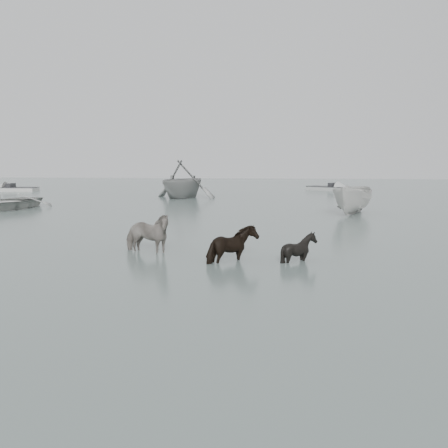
{
  "coord_description": "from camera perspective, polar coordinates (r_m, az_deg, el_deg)",
  "views": [
    {
      "loc": [
        1.31,
        -12.77,
        2.78
      ],
      "look_at": [
        -0.29,
        1.31,
        1.0
      ],
      "focal_mm": 40.0,
      "sensor_mm": 36.0,
      "label": 1
    }
  ],
  "objects": [
    {
      "name": "rowboat_trail",
      "position": [
        38.41,
        -4.71,
        5.24
      ],
      "size": [
        6.56,
        7.05,
        3.02
      ],
      "primitive_type": "imported",
      "rotation": [
        0.0,
        0.0,
        2.81
      ],
      "color": "gray",
      "rests_on": "ground"
    },
    {
      "name": "rowboat_lead",
      "position": [
        32.06,
        -23.26,
        2.53
      ],
      "size": [
        3.74,
        5.11,
        1.03
      ],
      "primitive_type": "imported",
      "rotation": [
        0.0,
        0.0,
        -0.04
      ],
      "color": "#A4A4A0",
      "rests_on": "ground"
    },
    {
      "name": "pony_black",
      "position": [
        14.12,
        8.58,
        -1.96
      ],
      "size": [
        1.08,
        0.97,
        1.12
      ],
      "primitive_type": "imported",
      "rotation": [
        0.0,
        0.0,
        1.5
      ],
      "color": "black",
      "rests_on": "ground"
    },
    {
      "name": "pony_dark",
      "position": [
        13.84,
        1.06,
        -1.71
      ],
      "size": [
        1.47,
        1.58,
        1.3
      ],
      "primitive_type": "imported",
      "rotation": [
        0.0,
        0.0,
        1.23
      ],
      "color": "black",
      "rests_on": "ground"
    },
    {
      "name": "skiff_outer",
      "position": [
        50.87,
        -22.58,
        3.9
      ],
      "size": [
        5.14,
        1.84,
        0.75
      ],
      "primitive_type": null,
      "rotation": [
        0.0,
        0.0,
        3.19
      ],
      "color": "#B8B8B3",
      "rests_on": "ground"
    },
    {
      "name": "boat_small",
      "position": [
        27.27,
        14.57,
        2.86
      ],
      "size": [
        3.15,
        4.69,
        1.69
      ],
      "primitive_type": "imported",
      "rotation": [
        0.0,
        0.0,
        -0.38
      ],
      "color": "silver",
      "rests_on": "ground"
    },
    {
      "name": "pony_pinto",
      "position": [
        15.4,
        -8.83,
        -0.59
      ],
      "size": [
        1.88,
        1.26,
        1.45
      ],
      "primitive_type": "imported",
      "rotation": [
        0.0,
        0.0,
        1.27
      ],
      "color": "black",
      "rests_on": "ground"
    },
    {
      "name": "skiff_mid",
      "position": [
        49.63,
        11.7,
        4.23
      ],
      "size": [
        5.27,
        4.55,
        0.75
      ],
      "primitive_type": null,
      "rotation": [
        0.0,
        0.0,
        -0.65
      ],
      "color": "#A1A3A0",
      "rests_on": "ground"
    },
    {
      "name": "ground",
      "position": [
        13.14,
        0.62,
        -5.06
      ],
      "size": [
        140.0,
        140.0,
        0.0
      ],
      "primitive_type": "plane",
      "color": "slate",
      "rests_on": "ground"
    }
  ]
}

